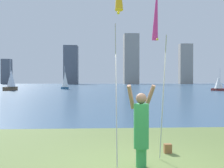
{
  "coord_description": "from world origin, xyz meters",
  "views": [
    {
      "loc": [
        -1.04,
        -5.69,
        1.92
      ],
      "look_at": [
        0.21,
        16.92,
        1.54
      ],
      "focal_mm": 43.77,
      "sensor_mm": 36.0,
      "label": 1
    }
  ],
  "objects_px": {
    "bag": "(168,148)",
    "sailboat_2": "(11,80)",
    "person": "(141,126)",
    "sailboat_5": "(65,80)",
    "kite_flag_right": "(156,14)",
    "sailboat_6": "(219,84)"
  },
  "relations": [
    {
      "from": "bag",
      "to": "sailboat_2",
      "type": "xyz_separation_m",
      "value": [
        -16.64,
        40.93,
        1.73
      ]
    },
    {
      "from": "person",
      "to": "sailboat_5",
      "type": "distance_m",
      "value": 48.92
    },
    {
      "from": "kite_flag_right",
      "to": "sailboat_6",
      "type": "distance_m",
      "value": 43.13
    },
    {
      "from": "person",
      "to": "sailboat_2",
      "type": "xyz_separation_m",
      "value": [
        -15.76,
        42.0,
        0.96
      ]
    },
    {
      "from": "kite_flag_right",
      "to": "sailboat_6",
      "type": "relative_size",
      "value": 1.16
    },
    {
      "from": "sailboat_5",
      "to": "sailboat_6",
      "type": "xyz_separation_m",
      "value": [
        27.05,
        -8.92,
        -0.52
      ]
    },
    {
      "from": "sailboat_2",
      "to": "sailboat_6",
      "type": "height_order",
      "value": "sailboat_2"
    },
    {
      "from": "bag",
      "to": "person",
      "type": "bearing_deg",
      "value": -129.29
    },
    {
      "from": "person",
      "to": "kite_flag_right",
      "type": "bearing_deg",
      "value": 55.9
    },
    {
      "from": "person",
      "to": "sailboat_5",
      "type": "bearing_deg",
      "value": 94.35
    },
    {
      "from": "person",
      "to": "kite_flag_right",
      "type": "height_order",
      "value": "kite_flag_right"
    },
    {
      "from": "kite_flag_right",
      "to": "sailboat_5",
      "type": "distance_m",
      "value": 48.12
    },
    {
      "from": "person",
      "to": "sailboat_6",
      "type": "bearing_deg",
      "value": 59.18
    },
    {
      "from": "bag",
      "to": "sailboat_6",
      "type": "xyz_separation_m",
      "value": [
        18.92,
        38.38,
        1.1
      ]
    },
    {
      "from": "person",
      "to": "bag",
      "type": "xyz_separation_m",
      "value": [
        0.87,
        1.07,
        -0.77
      ]
    },
    {
      "from": "sailboat_2",
      "to": "sailboat_6",
      "type": "distance_m",
      "value": 35.65
    },
    {
      "from": "bag",
      "to": "sailboat_2",
      "type": "relative_size",
      "value": 0.04
    },
    {
      "from": "kite_flag_right",
      "to": "sailboat_6",
      "type": "bearing_deg",
      "value": 63.44
    },
    {
      "from": "person",
      "to": "sailboat_2",
      "type": "distance_m",
      "value": 44.87
    },
    {
      "from": "person",
      "to": "sailboat_6",
      "type": "height_order",
      "value": "sailboat_6"
    },
    {
      "from": "person",
      "to": "sailboat_6",
      "type": "xyz_separation_m",
      "value": [
        19.79,
        39.45,
        0.33
      ]
    },
    {
      "from": "kite_flag_right",
      "to": "bag",
      "type": "height_order",
      "value": "kite_flag_right"
    }
  ]
}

